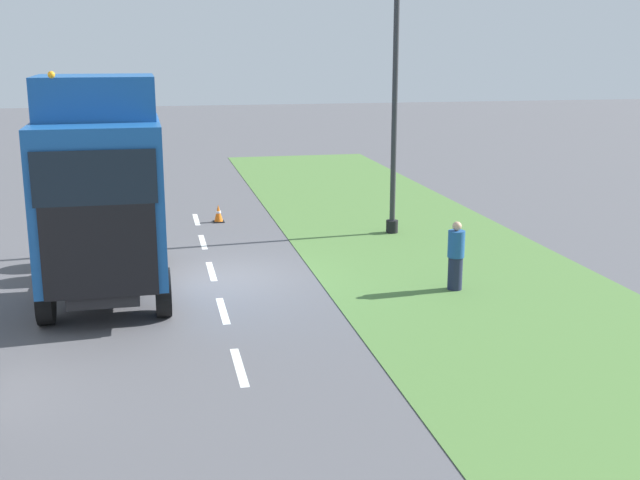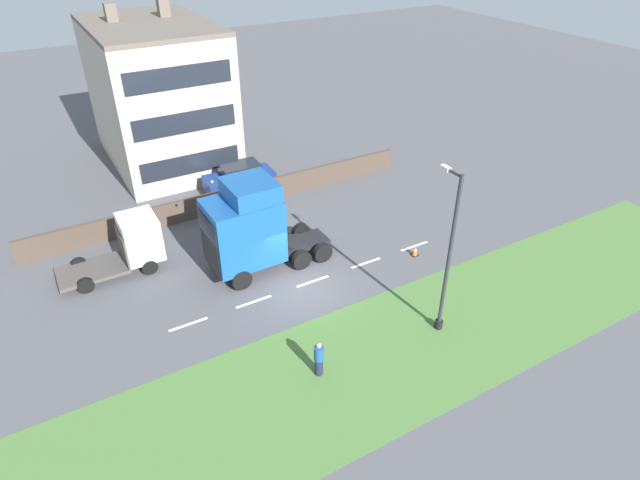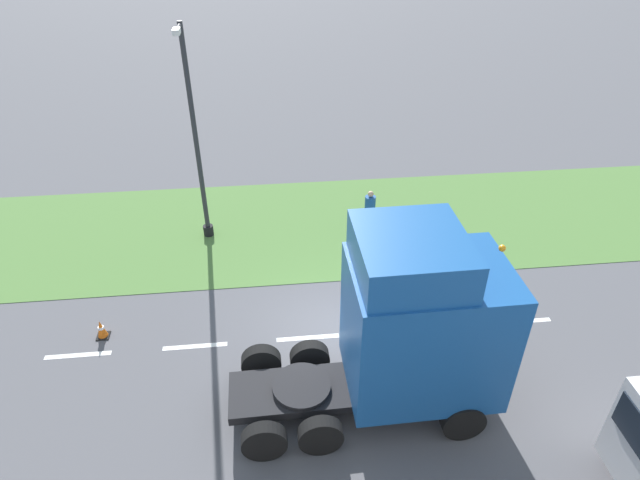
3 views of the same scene
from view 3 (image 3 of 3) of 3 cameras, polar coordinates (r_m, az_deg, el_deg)
name	(u,v)px [view 3 (image 3 of 3)]	position (r m, az deg, el deg)	size (l,w,h in m)	color
ground_plane	(332,336)	(15.68, 1.29, -10.19)	(120.00, 120.00, 0.00)	#515156
grass_verge	(312,225)	(20.38, -0.83, 1.58)	(7.00, 44.00, 0.01)	#4C7538
lane_markings	(308,338)	(15.62, -1.30, -10.38)	(0.16, 14.60, 0.00)	white
lorry_cab	(414,327)	(12.50, 10.02, -9.09)	(2.76, 6.42, 5.12)	black
lamp_post	(197,150)	(18.58, -12.98, 9.30)	(1.30, 0.36, 7.52)	black
pedestrian	(370,211)	(19.79, 5.32, 3.05)	(0.39, 0.39, 1.64)	#1E233D
traffic_cone_lead	(101,329)	(16.68, -22.30, -8.78)	(0.36, 0.36, 0.58)	black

